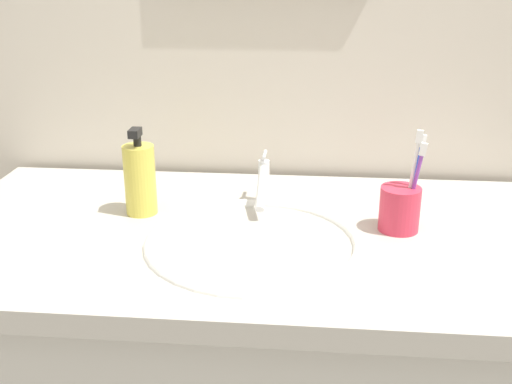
% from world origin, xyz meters
% --- Properties ---
extents(tiled_wall_back, '(2.47, 0.04, 2.40)m').
position_xyz_m(tiled_wall_back, '(0.00, 0.37, 1.20)').
color(tiled_wall_back, beige).
rests_on(tiled_wall_back, ground).
extents(sink_basin, '(0.41, 0.41, 0.10)m').
position_xyz_m(sink_basin, '(-0.00, -0.06, 0.84)').
color(sink_basin, white).
rests_on(sink_basin, vanity_counter).
extents(faucet, '(0.02, 0.15, 0.10)m').
position_xyz_m(faucet, '(-0.00, 0.13, 0.92)').
color(faucet, silver).
rests_on(faucet, sink_basin).
extents(toothbrush_cup, '(0.08, 0.08, 0.09)m').
position_xyz_m(toothbrush_cup, '(0.27, 0.03, 0.91)').
color(toothbrush_cup, '#D8334C').
rests_on(toothbrush_cup, vanity_counter).
extents(toothbrush_purple, '(0.03, 0.01, 0.17)m').
position_xyz_m(toothbrush_purple, '(0.30, 0.02, 0.97)').
color(toothbrush_purple, purple).
rests_on(toothbrush_purple, toothbrush_cup).
extents(toothbrush_white, '(0.03, 0.01, 0.19)m').
position_xyz_m(toothbrush_white, '(0.29, 0.03, 0.98)').
color(toothbrush_white, white).
rests_on(toothbrush_white, toothbrush_cup).
extents(toothbrush_blue, '(0.03, 0.01, 0.18)m').
position_xyz_m(toothbrush_blue, '(0.30, 0.04, 0.98)').
color(toothbrush_blue, blue).
rests_on(toothbrush_blue, toothbrush_cup).
extents(soap_dispenser, '(0.06, 0.06, 0.18)m').
position_xyz_m(soap_dispenser, '(-0.24, 0.06, 0.94)').
color(soap_dispenser, '#DBCC4C').
rests_on(soap_dispenser, vanity_counter).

